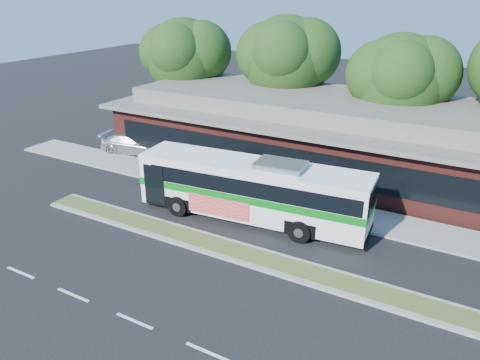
{
  "coord_description": "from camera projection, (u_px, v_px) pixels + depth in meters",
  "views": [
    {
      "loc": [
        6.61,
        -14.56,
        10.72
      ],
      "look_at": [
        -3.72,
        3.7,
        2.0
      ],
      "focal_mm": 35.0,
      "sensor_mm": 36.0,
      "label": 1
    }
  ],
  "objects": [
    {
      "name": "ground",
      "position": [
        275.0,
        274.0,
        18.82
      ],
      "size": [
        120.0,
        120.0,
        0.0
      ],
      "primitive_type": "plane",
      "color": "black",
      "rests_on": "ground"
    },
    {
      "name": "sedan",
      "position": [
        135.0,
        144.0,
        32.15
      ],
      "size": [
        5.09,
        2.94,
        1.39
      ],
      "primitive_type": "imported",
      "rotation": [
        0.0,
        0.0,
        1.79
      ],
      "color": "silver",
      "rests_on": "ground"
    },
    {
      "name": "parking_lot",
      "position": [
        116.0,
        141.0,
        35.04
      ],
      "size": [
        14.0,
        12.0,
        0.01
      ],
      "primitive_type": "cube",
      "color": "black",
      "rests_on": "ground"
    },
    {
      "name": "median_strip",
      "position": [
        282.0,
        265.0,
        19.28
      ],
      "size": [
        26.0,
        1.1,
        0.15
      ],
      "primitive_type": "cube",
      "color": "#445524",
      "rests_on": "ground"
    },
    {
      "name": "sidewalk",
      "position": [
        329.0,
        211.0,
        23.94
      ],
      "size": [
        44.0,
        2.6,
        0.12
      ],
      "primitive_type": "cube",
      "color": "gray",
      "rests_on": "ground"
    },
    {
      "name": "transit_bus",
      "position": [
        253.0,
        186.0,
        22.58
      ],
      "size": [
        11.62,
        3.47,
        3.22
      ],
      "rotation": [
        0.0,
        0.0,
        0.09
      ],
      "color": "white",
      "rests_on": "ground"
    },
    {
      "name": "plaza_building",
      "position": [
        368.0,
        139.0,
        28.45
      ],
      "size": [
        33.2,
        11.2,
        4.45
      ],
      "color": "#59201C",
      "rests_on": "ground"
    },
    {
      "name": "tree_bg_a",
      "position": [
        190.0,
        55.0,
        35.37
      ],
      "size": [
        6.47,
        5.8,
        8.63
      ],
      "color": "black",
      "rests_on": "ground"
    },
    {
      "name": "tree_bg_b",
      "position": [
        293.0,
        57.0,
        32.43
      ],
      "size": [
        6.69,
        6.0,
        9.0
      ],
      "color": "black",
      "rests_on": "ground"
    },
    {
      "name": "tree_bg_c",
      "position": [
        407.0,
        78.0,
        28.2
      ],
      "size": [
        6.24,
        5.6,
        8.26
      ],
      "color": "black",
      "rests_on": "ground"
    }
  ]
}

